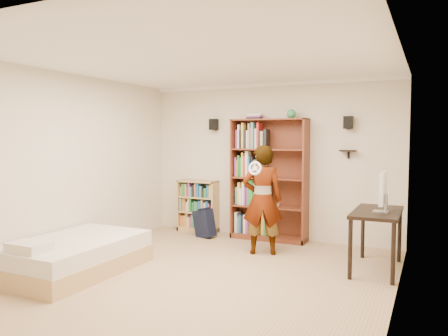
# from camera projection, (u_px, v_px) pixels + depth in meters

# --- Properties ---
(ground) EXTENTS (4.50, 5.00, 0.01)m
(ground) POSITION_uv_depth(u_px,v_px,m) (202.00, 278.00, 5.49)
(ground) COLOR tan
(ground) RESTS_ON ground
(room_shell) EXTENTS (4.52, 5.02, 2.71)m
(room_shell) POSITION_uv_depth(u_px,v_px,m) (202.00, 137.00, 5.37)
(room_shell) COLOR beige
(room_shell) RESTS_ON ground
(crown_molding) EXTENTS (4.50, 5.00, 0.06)m
(crown_molding) POSITION_uv_depth(u_px,v_px,m) (201.00, 63.00, 5.30)
(crown_molding) COLOR white
(crown_molding) RESTS_ON room_shell
(speaker_left) EXTENTS (0.14, 0.12, 0.20)m
(speaker_left) POSITION_uv_depth(u_px,v_px,m) (214.00, 124.00, 7.96)
(speaker_left) COLOR black
(speaker_left) RESTS_ON room_shell
(speaker_right) EXTENTS (0.14, 0.12, 0.20)m
(speaker_right) POSITION_uv_depth(u_px,v_px,m) (348.00, 122.00, 6.93)
(speaker_right) COLOR black
(speaker_right) RESTS_ON room_shell
(wall_shelf) EXTENTS (0.25, 0.16, 0.02)m
(wall_shelf) POSITION_uv_depth(u_px,v_px,m) (348.00, 151.00, 6.97)
(wall_shelf) COLOR black
(wall_shelf) RESTS_ON room_shell
(tall_bookshelf) EXTENTS (1.31, 0.38, 2.08)m
(tall_bookshelf) POSITION_uv_depth(u_px,v_px,m) (269.00, 180.00, 7.47)
(tall_bookshelf) COLOR brown
(tall_bookshelf) RESTS_ON ground
(low_bookshelf) EXTENTS (0.76, 0.29, 0.95)m
(low_bookshelf) POSITION_uv_depth(u_px,v_px,m) (198.00, 206.00, 8.16)
(low_bookshelf) COLOR tan
(low_bookshelf) RESTS_ON ground
(computer_desk) EXTENTS (0.59, 1.17, 0.80)m
(computer_desk) POSITION_uv_depth(u_px,v_px,m) (376.00, 240.00, 5.78)
(computer_desk) COLOR black
(computer_desk) RESTS_ON ground
(imac) EXTENTS (0.12, 0.53, 0.52)m
(imac) POSITION_uv_depth(u_px,v_px,m) (381.00, 192.00, 5.62)
(imac) COLOR silver
(imac) RESTS_ON computer_desk
(daybed) EXTENTS (1.21, 1.86, 0.55)m
(daybed) POSITION_uv_depth(u_px,v_px,m) (74.00, 251.00, 5.71)
(daybed) COLOR white
(daybed) RESTS_ON ground
(person) EXTENTS (0.71, 0.59, 1.65)m
(person) POSITION_uv_depth(u_px,v_px,m) (262.00, 200.00, 6.57)
(person) COLOR black
(person) RESTS_ON ground
(wii_wheel) EXTENTS (0.20, 0.08, 0.21)m
(wii_wheel) POSITION_uv_depth(u_px,v_px,m) (255.00, 168.00, 6.26)
(wii_wheel) COLOR silver
(wii_wheel) RESTS_ON person
(navy_bag) EXTENTS (0.43, 0.33, 0.51)m
(navy_bag) POSITION_uv_depth(u_px,v_px,m) (204.00, 223.00, 7.71)
(navy_bag) COLOR black
(navy_bag) RESTS_ON ground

